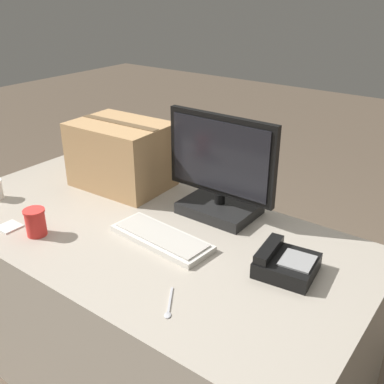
% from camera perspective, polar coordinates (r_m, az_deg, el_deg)
% --- Properties ---
extents(ground_plane, '(12.00, 12.00, 0.00)m').
position_cam_1_polar(ground_plane, '(2.25, -5.73, -20.97)').
color(ground_plane, brown).
extents(office_desk, '(1.80, 0.90, 0.73)m').
position_cam_1_polar(office_desk, '(2.00, -6.19, -13.70)').
color(office_desk, '#A89E8E').
rests_on(office_desk, ground_plane).
extents(monitor, '(0.49, 0.23, 0.42)m').
position_cam_1_polar(monitor, '(1.82, 3.60, 1.95)').
color(monitor, black).
rests_on(monitor, office_desk).
extents(keyboard, '(0.42, 0.18, 0.03)m').
position_cam_1_polar(keyboard, '(1.69, -3.92, -5.81)').
color(keyboard, beige).
rests_on(keyboard, office_desk).
extents(desk_phone, '(0.21, 0.20, 0.08)m').
position_cam_1_polar(desk_phone, '(1.54, 11.74, -8.89)').
color(desk_phone, black).
rests_on(desk_phone, office_desk).
extents(paper_cup_right, '(0.08, 0.08, 0.11)m').
position_cam_1_polar(paper_cup_right, '(1.81, -19.26, -3.64)').
color(paper_cup_right, red).
rests_on(paper_cup_right, office_desk).
extents(spoon, '(0.09, 0.13, 0.00)m').
position_cam_1_polar(spoon, '(1.39, -2.93, -14.35)').
color(spoon, '#B2B2B7').
rests_on(spoon, office_desk).
extents(cardboard_box, '(0.45, 0.33, 0.31)m').
position_cam_1_polar(cardboard_box, '(2.12, -8.94, 4.71)').
color(cardboard_box, tan).
rests_on(cardboard_box, office_desk).
extents(sticky_note_pad, '(0.08, 0.08, 0.01)m').
position_cam_1_polar(sticky_note_pad, '(1.93, -22.20, -4.11)').
color(sticky_note_pad, silver).
rests_on(sticky_note_pad, office_desk).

